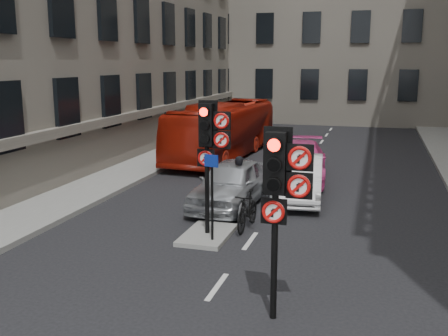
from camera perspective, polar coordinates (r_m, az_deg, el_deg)
The scene contains 12 objects.
ground at distance 9.70m, azimuth -4.39°, elevation -17.47°, with size 120.00×120.00×0.00m, color black.
pavement_left at distance 22.87m, azimuth -10.69°, elevation -0.25°, with size 3.00×50.00×0.16m, color gray.
centre_island at distance 14.36m, azimuth -1.82°, elevation -7.27°, with size 1.20×2.00×0.12m, color gray.
signal_near at distance 9.28m, azimuth 6.17°, elevation -1.70°, with size 0.91×0.40×3.58m.
signal_far at distance 13.70m, azimuth -1.56°, elevation 3.20°, with size 0.91×0.40×3.58m.
car_silver at distance 17.12m, azimuth 0.80°, elevation -1.70°, with size 1.81×4.49×1.53m, color #B0B4B8.
car_white at distance 18.21m, azimuth 8.14°, elevation -1.07°, with size 1.57×4.50×1.48m, color white.
car_pink at distance 21.14m, azimuth 8.19°, elevation 0.71°, with size 2.09×5.15×1.49m, color #DC4090.
bus_red at distance 25.76m, azimuth -0.07°, elevation 4.15°, with size 2.28×9.73×2.71m, color #98180B.
motorcycle at distance 14.91m, azimuth 2.57°, elevation -4.62°, with size 0.51×1.80×1.08m, color black.
motorcyclist at distance 17.05m, azimuth 1.68°, elevation -1.46°, with size 0.62×0.41×1.70m, color black.
info_sign at distance 13.38m, azimuth -1.33°, elevation -1.90°, with size 0.39×0.15×2.26m.
Camera 1 is at (3.06, -7.91, 4.71)m, focal length 42.00 mm.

